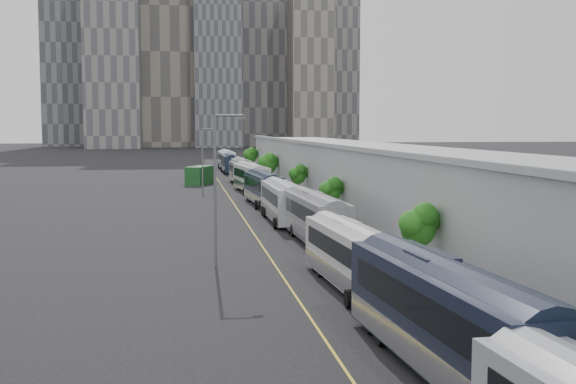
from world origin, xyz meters
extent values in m
cube|color=gray|center=(9.00, 55.00, 0.06)|extent=(10.00, 170.00, 0.12)
cube|color=gold|center=(-1.50, 55.00, 0.01)|extent=(0.12, 160.00, 0.02)
cube|color=gray|center=(13.00, 55.00, 3.40)|extent=(12.00, 160.00, 6.80)
cube|color=gray|center=(13.00, 55.00, 5.85)|extent=(12.45, 160.40, 2.57)
cube|color=gray|center=(7.10, 55.00, 7.00)|extent=(0.30, 160.00, 0.40)
cube|color=slate|center=(-35.00, 300.00, 47.50)|extent=(22.00, 22.00, 95.00)
cube|color=gray|center=(-12.00, 320.00, 60.00)|extent=(26.00, 24.00, 120.00)
cube|color=slate|center=(8.00, 310.00, 40.00)|extent=(20.00, 20.00, 80.00)
cube|color=slate|center=(28.00, 330.00, 52.50)|extent=(24.00, 24.00, 105.00)
cube|color=gray|center=(48.00, 305.00, 35.00)|extent=(18.00, 18.00, 70.00)
cube|color=slate|center=(-55.00, 340.00, 55.00)|extent=(28.00, 26.00, 110.00)
cube|color=slate|center=(65.00, 340.00, 45.00)|extent=(22.00, 22.00, 90.00)
cube|color=black|center=(1.98, 18.25, 2.06)|extent=(3.67, 14.08, 3.38)
cube|color=black|center=(1.98, 18.04, 2.67)|extent=(3.62, 12.41, 1.15)
cube|color=silver|center=(1.98, 18.25, 0.98)|extent=(3.69, 13.80, 1.08)
cube|color=black|center=(1.98, 19.86, 3.91)|extent=(1.54, 2.44, 0.32)
cube|color=silver|center=(1.88, 32.30, 1.79)|extent=(3.12, 12.23, 2.94)
cube|color=black|center=(1.88, 32.11, 2.32)|extent=(3.09, 10.79, 1.00)
cube|color=silver|center=(1.88, 32.30, 0.85)|extent=(3.14, 11.99, 0.94)
cube|color=silver|center=(1.88, 33.69, 3.40)|extent=(1.33, 2.12, 0.28)
cube|color=gray|center=(2.76, 47.73, 1.92)|extent=(3.04, 13.06, 3.14)
cube|color=black|center=(2.76, 47.53, 2.49)|extent=(3.05, 11.50, 1.07)
cube|color=silver|center=(2.76, 47.73, 0.92)|extent=(3.07, 12.80, 1.01)
cube|color=gray|center=(2.76, 49.23, 3.64)|extent=(1.37, 2.24, 0.30)
cube|color=silver|center=(1.91, 60.35, 1.90)|extent=(2.67, 12.88, 3.12)
cube|color=black|center=(1.91, 60.15, 2.46)|extent=(2.72, 11.34, 1.06)
cube|color=silver|center=(1.91, 60.35, 0.91)|extent=(2.71, 12.62, 1.00)
cube|color=silver|center=(1.91, 61.83, 3.61)|extent=(1.30, 2.19, 0.30)
cube|color=#151F30|center=(1.78, 75.51, 1.90)|extent=(3.30, 12.94, 3.11)
cube|color=black|center=(1.78, 75.32, 2.46)|extent=(3.27, 11.41, 1.06)
cube|color=silver|center=(1.78, 75.51, 0.90)|extent=(3.33, 12.69, 0.99)
cube|color=#151F30|center=(1.78, 76.99, 3.60)|extent=(1.41, 2.24, 0.30)
cube|color=silver|center=(1.88, 91.23, 1.97)|extent=(3.89, 13.52, 3.23)
cube|color=black|center=(1.88, 91.03, 2.56)|extent=(3.80, 11.94, 1.10)
cube|color=silver|center=(1.88, 91.23, 0.94)|extent=(3.91, 13.26, 1.03)
cube|color=silver|center=(1.88, 92.77, 3.74)|extent=(1.54, 2.37, 0.31)
cube|color=slate|center=(1.75, 105.60, 1.81)|extent=(3.14, 12.32, 2.96)
cube|color=black|center=(1.75, 105.41, 2.34)|extent=(3.11, 10.86, 1.00)
cube|color=silver|center=(1.75, 105.60, 0.86)|extent=(3.16, 12.07, 0.95)
cube|color=slate|center=(1.75, 107.00, 3.42)|extent=(1.34, 2.13, 0.28)
cube|color=#9A9CA3|center=(2.63, 116.80, 1.78)|extent=(2.73, 12.06, 2.91)
cube|color=black|center=(2.63, 116.61, 2.30)|extent=(2.75, 10.63, 0.99)
cube|color=silver|center=(2.63, 116.80, 0.85)|extent=(2.77, 11.82, 0.93)
cube|color=#9A9CA3|center=(2.63, 118.18, 3.37)|extent=(1.26, 2.06, 0.28)
cube|color=#161F31|center=(1.62, 133.04, 1.85)|extent=(2.62, 12.49, 3.02)
cube|color=black|center=(1.62, 132.85, 2.39)|extent=(2.67, 11.00, 1.03)
cube|color=silver|center=(1.62, 133.04, 0.88)|extent=(2.66, 12.25, 0.97)
cube|color=#161F31|center=(1.62, 134.48, 3.50)|extent=(1.27, 2.12, 0.29)
cube|color=silver|center=(1.75, 144.51, 2.03)|extent=(2.97, 13.73, 3.32)
cube|color=black|center=(1.75, 144.30, 2.62)|extent=(3.01, 12.09, 1.13)
cube|color=silver|center=(1.75, 144.51, 0.97)|extent=(3.01, 13.45, 1.06)
cube|color=silver|center=(1.75, 146.09, 3.84)|extent=(1.41, 2.34, 0.32)
cylinder|color=black|center=(5.81, 32.81, 1.69)|extent=(0.18, 0.18, 3.37)
sphere|color=#255F15|center=(5.81, 32.81, 3.39)|extent=(1.98, 1.98, 1.98)
cylinder|color=black|center=(5.88, 57.36, 1.58)|extent=(0.18, 0.18, 3.17)
sphere|color=#255F15|center=(5.88, 57.36, 3.18)|extent=(1.83, 1.83, 1.83)
cylinder|color=black|center=(5.92, 76.19, 1.70)|extent=(0.18, 0.18, 3.40)
sphere|color=#255F15|center=(5.92, 76.19, 3.38)|extent=(1.77, 1.77, 1.77)
cylinder|color=black|center=(5.40, 101.86, 1.72)|extent=(0.18, 0.18, 3.44)
sphere|color=#255F15|center=(5.40, 101.86, 3.58)|extent=(2.79, 2.79, 2.79)
cylinder|color=black|center=(5.55, 131.31, 1.76)|extent=(0.18, 0.18, 3.52)
sphere|color=#255F15|center=(5.55, 131.31, 3.60)|extent=(2.51, 2.51, 2.51)
cylinder|color=#59595E|center=(-5.26, 39.69, 4.82)|extent=(0.18, 0.18, 9.65)
cylinder|color=#59595E|center=(-4.36, 39.69, 9.55)|extent=(1.80, 0.14, 0.14)
cube|color=#59595E|center=(-3.56, 39.69, 9.40)|extent=(0.50, 0.22, 0.18)
cylinder|color=#59595E|center=(-4.52, 95.69, 4.32)|extent=(0.18, 0.18, 8.63)
cylinder|color=#59595E|center=(-3.62, 95.69, 8.53)|extent=(1.80, 0.14, 0.14)
cube|color=#59595E|center=(-2.82, 95.69, 8.38)|extent=(0.50, 0.22, 0.18)
cube|color=#15441B|center=(-4.72, 105.37, 1.41)|extent=(4.62, 6.67, 2.81)
imported|color=black|center=(-4.40, 121.71, 0.76)|extent=(3.43, 5.85, 1.53)
camera|label=1|loc=(-7.26, -5.89, 8.83)|focal=45.00mm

